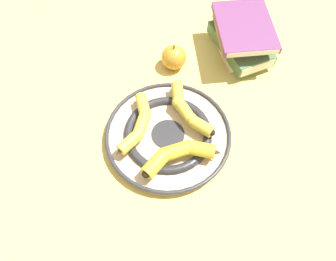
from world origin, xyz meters
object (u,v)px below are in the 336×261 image
book_stack (241,37)px  apple (174,57)px  banana_b (187,109)px  banana_c (179,154)px  banana_a (138,125)px  decorative_bowl (168,135)px

book_stack → apple: (-0.02, 0.21, -0.02)m
banana_b → banana_c: size_ratio=0.95×
banana_a → apple: size_ratio=2.11×
banana_a → book_stack: size_ratio=0.78×
book_stack → apple: bearing=-86.8°
decorative_bowl → banana_b: banana_b is taller
decorative_bowl → banana_a: banana_a is taller
decorative_bowl → apple: (0.24, -0.06, 0.02)m
banana_c → apple: size_ratio=2.38×
banana_a → decorative_bowl: bearing=-83.7°
banana_a → banana_c: (-0.10, -0.09, 0.00)m
book_stack → apple: size_ratio=2.69×
banana_c → apple: bearing=-107.5°
decorative_bowl → book_stack: (0.26, -0.27, 0.04)m
banana_a → apple: apple is taller
banana_a → banana_c: bearing=-114.8°
banana_a → apple: 0.26m
banana_b → banana_c: banana_c is taller
decorative_bowl → banana_c: (-0.08, -0.01, 0.04)m
banana_b → banana_c: (-0.13, 0.05, 0.00)m
banana_c → apple: (0.32, -0.05, -0.02)m
book_stack → decorative_bowl: bearing=-48.2°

